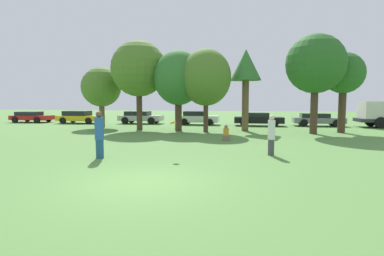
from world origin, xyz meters
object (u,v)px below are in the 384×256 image
Objects in this scene: parked_car_black at (258,119)px; frisbee at (173,123)px; parked_car_grey at (317,119)px; parked_car_red at (31,117)px; parked_car_white at (198,118)px; person_catcher at (271,135)px; tree_2 at (178,78)px; parked_car_silver at (140,117)px; tree_3 at (206,78)px; tree_5 at (316,64)px; bystander_sitting at (226,134)px; person_thrower at (99,135)px; tree_4 at (246,68)px; tree_1 at (139,69)px; parked_car_yellow at (79,117)px; tree_0 at (101,87)px; tree_6 at (344,74)px.

frisbee is at bearing -102.97° from parked_car_black.
parked_car_black is 5.35m from parked_car_grey.
parked_car_red is 0.95× the size of parked_car_grey.
person_catcher is at bearing -69.56° from parked_car_white.
parked_car_silver is at bearing 129.81° from tree_2.
parked_car_silver is (12.11, 0.30, 0.06)m from parked_car_red.
tree_2 reaches higher than tree_3.
tree_2 is 9.80m from tree_5.
bystander_sitting is 0.15× the size of tree_3.
frisbee is at bearing -2.18° from person_thrower.
tree_3 is at bearing -156.77° from tree_4.
tree_5 is at bearing -59.43° from parked_car_black.
frisbee is 18.87m from parked_car_silver.
person_catcher is 10.42m from tree_3.
tree_1 is 1.02× the size of tree_5.
tree_2 is 1.34× the size of parked_car_yellow.
tree_4 is at bearing 76.20° from frisbee.
tree_1 is 1.80× the size of parked_car_white.
person_catcher is 0.44× the size of parked_car_white.
tree_1 is 8.34m from tree_4.
tree_2 reaches higher than tree_0.
person_catcher is 0.37× the size of parked_car_yellow.
tree_6 reaches higher than person_catcher.
tree_4 reaches higher than tree_0.
tree_1 is 1.60× the size of parked_car_silver.
tree_6 is 8.44m from parked_car_black.
parked_car_grey is (11.50, 6.51, -3.37)m from tree_2.
parked_car_silver is (-4.73, 17.92, -0.29)m from person_thrower.
parked_car_red is (-19.70, 6.63, -3.38)m from tree_3.
parked_car_silver is (-17.32, 5.76, -3.52)m from tree_6.
tree_6 reaches higher than parked_car_black.
tree_5 is 1.55× the size of parked_car_grey.
tree_5 is at bearing -34.49° from parked_car_white.
tree_0 is 5.80m from parked_car_silver.
parked_car_white is 11.00m from parked_car_grey.
parked_car_white is at bearing 95.72° from frisbee.
bystander_sitting is 10.55m from tree_6.
bystander_sitting is 7.43m from tree_4.
tree_6 is at bearing 3.59° from tree_2.
person_catcher is 14.34m from tree_1.
parked_car_grey is (10.99, 0.36, -0.06)m from parked_car_white.
tree_3 is at bearing -11.13° from tree_2.
parked_car_white is at bearing 130.24° from tree_4.
tree_0 is 1.16× the size of parked_car_black.
tree_3 reaches higher than parked_car_grey.
tree_6 is at bearing -85.49° from parked_car_grey.
tree_2 reaches higher than parked_car_white.
parked_car_white is (-4.53, 5.35, -4.08)m from tree_4.
tree_0 is 9.57m from tree_3.
tree_4 is 23.57m from parked_car_red.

